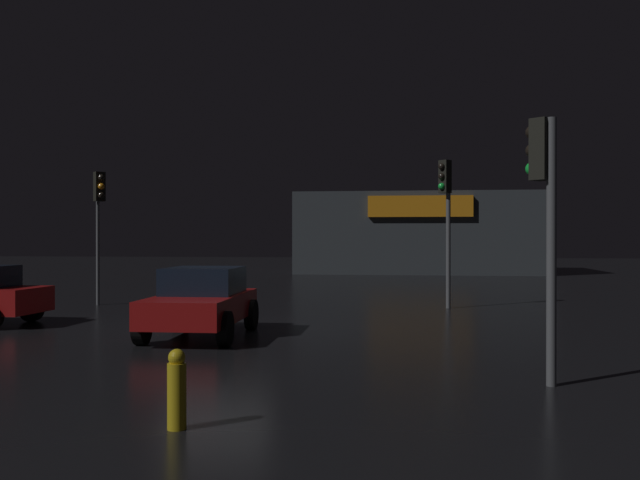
{
  "coord_description": "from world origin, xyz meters",
  "views": [
    {
      "loc": [
        4.43,
        -16.22,
        2.21
      ],
      "look_at": [
        1.63,
        6.83,
        2.12
      ],
      "focal_mm": 39.49,
      "sensor_mm": 36.0,
      "label": 1
    }
  ],
  "objects_px": {
    "traffic_signal_main": "(545,196)",
    "car_far": "(202,301)",
    "store_building": "(419,233)",
    "traffic_signal_opposite": "(446,203)",
    "traffic_signal_cross_left": "(99,204)",
    "fire_hydrant": "(177,389)"
  },
  "relations": [
    {
      "from": "traffic_signal_main",
      "to": "car_far",
      "type": "bearing_deg",
      "value": 146.2
    },
    {
      "from": "traffic_signal_main",
      "to": "car_far",
      "type": "xyz_separation_m",
      "value": [
        -6.58,
        4.41,
        -2.04
      ]
    },
    {
      "from": "store_building",
      "to": "traffic_signal_opposite",
      "type": "bearing_deg",
      "value": -88.98
    },
    {
      "from": "traffic_signal_main",
      "to": "traffic_signal_cross_left",
      "type": "relative_size",
      "value": 0.92
    },
    {
      "from": "traffic_signal_cross_left",
      "to": "car_far",
      "type": "bearing_deg",
      "value": -50.72
    },
    {
      "from": "store_building",
      "to": "car_far",
      "type": "relative_size",
      "value": 3.76
    },
    {
      "from": "traffic_signal_main",
      "to": "fire_hydrant",
      "type": "xyz_separation_m",
      "value": [
        -4.68,
        -3.01,
        -2.37
      ]
    },
    {
      "from": "traffic_signal_cross_left",
      "to": "traffic_signal_main",
      "type": "bearing_deg",
      "value": -42.55
    },
    {
      "from": "traffic_signal_opposite",
      "to": "traffic_signal_main",
      "type": "bearing_deg",
      "value": -85.85
    },
    {
      "from": "traffic_signal_main",
      "to": "traffic_signal_opposite",
      "type": "xyz_separation_m",
      "value": [
        -0.82,
        11.28,
        0.46
      ]
    },
    {
      "from": "traffic_signal_opposite",
      "to": "car_far",
      "type": "bearing_deg",
      "value": -130.0
    },
    {
      "from": "store_building",
      "to": "traffic_signal_opposite",
      "type": "height_order",
      "value": "store_building"
    },
    {
      "from": "traffic_signal_cross_left",
      "to": "store_building",
      "type": "bearing_deg",
      "value": 65.32
    },
    {
      "from": "traffic_signal_opposite",
      "to": "traffic_signal_cross_left",
      "type": "bearing_deg",
      "value": -178.41
    },
    {
      "from": "traffic_signal_opposite",
      "to": "traffic_signal_cross_left",
      "type": "distance_m",
      "value": 11.14
    },
    {
      "from": "store_building",
      "to": "fire_hydrant",
      "type": "distance_m",
      "value": 37.53
    },
    {
      "from": "traffic_signal_main",
      "to": "fire_hydrant",
      "type": "height_order",
      "value": "traffic_signal_main"
    },
    {
      "from": "store_building",
      "to": "traffic_signal_opposite",
      "type": "relative_size",
      "value": 3.26
    },
    {
      "from": "car_far",
      "to": "store_building",
      "type": "bearing_deg",
      "value": 79.85
    },
    {
      "from": "traffic_signal_opposite",
      "to": "fire_hydrant",
      "type": "relative_size",
      "value": 4.96
    },
    {
      "from": "traffic_signal_main",
      "to": "car_far",
      "type": "height_order",
      "value": "traffic_signal_main"
    },
    {
      "from": "store_building",
      "to": "fire_hydrant",
      "type": "bearing_deg",
      "value": -95.28
    }
  ]
}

